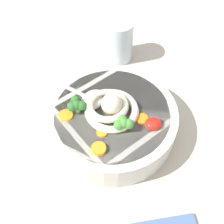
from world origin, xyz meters
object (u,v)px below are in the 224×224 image
(soup_bowl, at_px, (112,121))
(noodle_pile, at_px, (111,108))
(soup_spoon, at_px, (87,97))
(drinking_glass, at_px, (119,41))

(soup_bowl, distance_m, noodle_pile, 0.05)
(soup_spoon, bearing_deg, noodle_pile, 178.14)
(soup_bowl, bearing_deg, noodle_pile, -5.46)
(noodle_pile, distance_m, soup_spoon, 0.06)
(noodle_pile, height_order, drinking_glass, noodle_pile)
(drinking_glass, bearing_deg, soup_spoon, 54.62)
(noodle_pile, relative_size, drinking_glass, 1.09)
(noodle_pile, bearing_deg, soup_spoon, -50.07)
(soup_bowl, relative_size, noodle_pile, 2.26)
(soup_spoon, bearing_deg, drinking_glass, -77.17)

